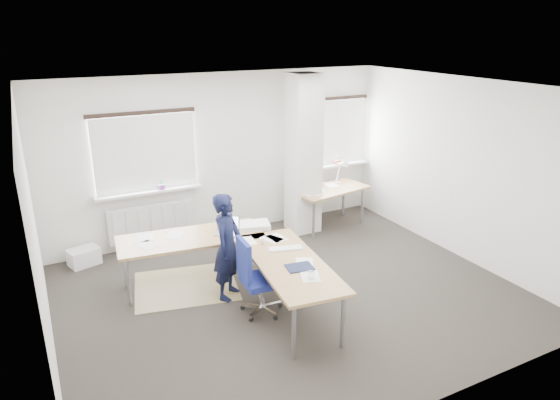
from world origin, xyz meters
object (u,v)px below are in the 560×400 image
task_chair (259,293)px  person (227,246)px  desk_side (330,191)px  desk_main (241,250)px

task_chair → person: person is taller
desk_side → task_chair: 3.21m
desk_main → person: (-0.15, 0.09, 0.04)m
task_chair → person: size_ratio=0.71×
desk_main → person: person is taller
desk_side → person: (-2.57, -1.51, 0.05)m
desk_main → task_chair: 0.64m
desk_main → desk_side: (2.43, 1.60, -0.01)m
desk_main → desk_side: bearing=39.9°
desk_side → person: person is taller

